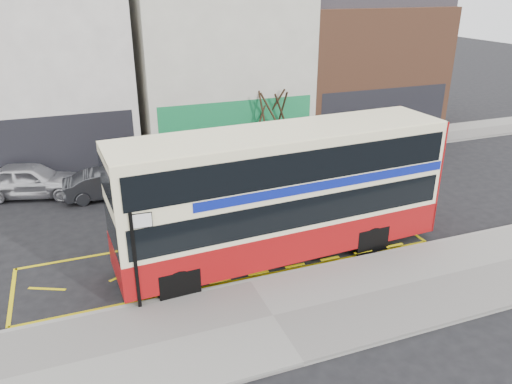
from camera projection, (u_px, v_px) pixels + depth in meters
name	position (u px, v px, depth m)	size (l,w,h in m)	color
ground	(246.00, 278.00, 16.09)	(120.00, 120.00, 0.00)	black
pavement	(273.00, 317.00, 14.08)	(40.00, 4.00, 0.15)	gray
kerb	(250.00, 282.00, 15.74)	(40.00, 0.15, 0.15)	gray
far_pavement	(174.00, 167.00, 25.53)	(50.00, 3.00, 0.15)	gray
road_markings	(230.00, 254.00, 17.47)	(14.00, 3.40, 0.01)	yellow
terrace_left	(43.00, 57.00, 25.13)	(8.00, 8.01, 11.80)	silver
terrace_green_shop	(214.00, 53.00, 28.16)	(9.00, 8.01, 11.30)	silver
terrace_right	(352.00, 55.00, 31.28)	(9.00, 8.01, 10.30)	brown
double_decker_bus	(283.00, 192.00, 16.60)	(11.33, 3.16, 4.48)	#FEF5C1
bus_stop_post	(136.00, 251.00, 13.77)	(0.75, 0.14, 3.02)	black
car_silver	(31.00, 180.00, 21.95)	(1.80, 4.47, 1.52)	silver
car_grey	(109.00, 184.00, 21.90)	(1.34, 3.84, 1.26)	#37393E
car_white	(335.00, 148.00, 26.40)	(1.91, 4.69, 1.36)	silver
street_tree_right	(273.00, 100.00, 25.60)	(2.18, 2.18, 4.71)	#332117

